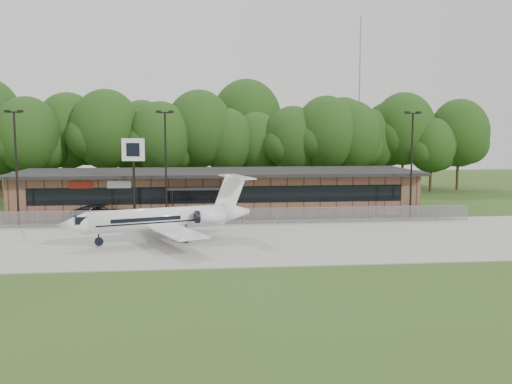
{
  "coord_description": "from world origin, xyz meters",
  "views": [
    {
      "loc": [
        -2.36,
        -35.42,
        8.6
      ],
      "look_at": [
        2.72,
        12.0,
        3.3
      ],
      "focal_mm": 40.0,
      "sensor_mm": 36.0,
      "label": 1
    }
  ],
  "objects": [
    {
      "name": "parking_lot",
      "position": [
        0.0,
        19.5,
        0.03
      ],
      "size": [
        50.0,
        9.0,
        0.06
      ],
      "primitive_type": "cube",
      "color": "#383835",
      "rests_on": "ground"
    },
    {
      "name": "pole_sign",
      "position": [
        -7.89,
        16.8,
        5.93
      ],
      "size": [
        2.04,
        0.42,
        7.75
      ],
      "rotation": [
        0.0,
        0.0,
        -0.09
      ],
      "color": "black",
      "rests_on": "ground"
    },
    {
      "name": "treeline",
      "position": [
        0.0,
        42.0,
        7.5
      ],
      "size": [
        72.0,
        12.0,
        15.0
      ],
      "primitive_type": null,
      "color": "#1A3B13",
      "rests_on": "ground"
    },
    {
      "name": "radio_mast",
      "position": [
        22.0,
        48.0,
        12.5
      ],
      "size": [
        0.2,
        0.2,
        25.0
      ],
      "primitive_type": "cylinder",
      "color": "gray",
      "rests_on": "ground"
    },
    {
      "name": "apron",
      "position": [
        0.0,
        8.0,
        0.04
      ],
      "size": [
        64.0,
        18.0,
        0.08
      ],
      "primitive_type": "cube",
      "color": "#9E9B93",
      "rests_on": "ground"
    },
    {
      "name": "light_pole_mid",
      "position": [
        -5.0,
        16.5,
        5.98
      ],
      "size": [
        1.55,
        0.3,
        10.23
      ],
      "color": "black",
      "rests_on": "ground"
    },
    {
      "name": "suv",
      "position": [
        -10.92,
        18.23,
        0.8
      ],
      "size": [
        5.88,
        2.92,
        1.6
      ],
      "primitive_type": "imported",
      "rotation": [
        0.0,
        0.0,
        1.52
      ],
      "color": "#2D2C2E",
      "rests_on": "ground"
    },
    {
      "name": "terminal",
      "position": [
        -0.0,
        23.94,
        2.18
      ],
      "size": [
        41.0,
        11.65,
        4.3
      ],
      "color": "brown",
      "rests_on": "ground"
    },
    {
      "name": "light_pole_right",
      "position": [
        18.0,
        16.5,
        5.98
      ],
      "size": [
        1.55,
        0.3,
        10.23
      ],
      "color": "black",
      "rests_on": "ground"
    },
    {
      "name": "fence",
      "position": [
        0.0,
        15.0,
        0.78
      ],
      "size": [
        46.0,
        0.04,
        1.52
      ],
      "color": "gray",
      "rests_on": "ground"
    },
    {
      "name": "business_jet",
      "position": [
        -4.72,
        7.8,
        1.79
      ],
      "size": [
        14.7,
        13.18,
        4.99
      ],
      "rotation": [
        0.0,
        0.0,
        0.3
      ],
      "color": "white",
      "rests_on": "ground"
    },
    {
      "name": "ground",
      "position": [
        0.0,
        0.0,
        0.0
      ],
      "size": [
        160.0,
        160.0,
        0.0
      ],
      "primitive_type": "plane",
      "color": "#3A4E1C",
      "rests_on": "ground"
    },
    {
      "name": "light_pole_left",
      "position": [
        -18.0,
        16.5,
        5.98
      ],
      "size": [
        1.55,
        0.3,
        10.23
      ],
      "color": "black",
      "rests_on": "ground"
    }
  ]
}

